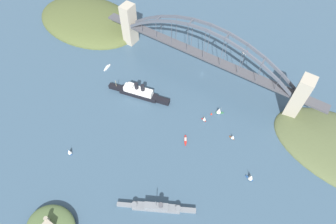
{
  "coord_description": "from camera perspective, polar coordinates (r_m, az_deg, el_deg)",
  "views": [
    {
      "loc": [
        -98.62,
        229.09,
        254.86
      ],
      "look_at": [
        0.0,
        78.97,
        8.0
      ],
      "focal_mm": 29.66,
      "sensor_mm": 36.0,
      "label": 1
    }
  ],
  "objects": [
    {
      "name": "small_boat_1",
      "position": [
        368.82,
        -12.39,
        8.96
      ],
      "size": [
        3.6,
        12.86,
        2.58
      ],
      "color": "silver",
      "rests_on": "ground"
    },
    {
      "name": "channel_marker_buoy",
      "position": [
        316.27,
        8.93,
        -0.34
      ],
      "size": [
        2.2,
        2.2,
        2.75
      ],
      "color": "red",
      "rests_on": "ground"
    },
    {
      "name": "small_boat_6",
      "position": [
        294.72,
        3.6,
        -5.77
      ],
      "size": [
        7.73,
        11.28,
        2.13
      ],
      "color": "#B2231E",
      "rests_on": "ground"
    },
    {
      "name": "small_boat_3",
      "position": [
        301.3,
        -19.64,
        -7.69
      ],
      "size": [
        7.01,
        4.48,
        8.06
      ],
      "color": "#234C8C",
      "rests_on": "ground"
    },
    {
      "name": "ground_plane",
      "position": [
        356.6,
        7.05,
        7.84
      ],
      "size": [
        1400.0,
        1400.0,
        0.0
      ],
      "primitive_type": "plane",
      "color": "#385166"
    },
    {
      "name": "small_boat_5",
      "position": [
        316.29,
        10.46,
        0.3
      ],
      "size": [
        8.95,
        7.08,
        9.42
      ],
      "color": "#2D6B3D",
      "rests_on": "ground"
    },
    {
      "name": "naval_cruiser",
      "position": [
        263.43,
        -2.31,
        -18.96
      ],
      "size": [
        64.61,
        37.21,
        17.82
      ],
      "color": "slate",
      "rests_on": "ground"
    },
    {
      "name": "small_boat_0",
      "position": [
        301.49,
        13.16,
        -5.02
      ],
      "size": [
        6.33,
        3.91,
        6.14
      ],
      "color": "brown",
      "rests_on": "ground"
    },
    {
      "name": "headland_east_shore",
      "position": [
        450.92,
        -15.68,
        17.53
      ],
      "size": [
        163.39,
        108.57,
        30.83
      ],
      "color": "#4C562D",
      "rests_on": "ground"
    },
    {
      "name": "harbor_arch_bridge",
      "position": [
        335.47,
        7.58,
        11.45
      ],
      "size": [
        287.59,
        16.97,
        71.47
      ],
      "color": "#ADA38E",
      "rests_on": "ground"
    },
    {
      "name": "ocean_liner",
      "position": [
        327.51,
        -6.04,
        4.07
      ],
      "size": [
        76.22,
        23.49,
        20.45
      ],
      "color": "black",
      "rests_on": "ground"
    },
    {
      "name": "small_boat_4",
      "position": [
        283.15,
        16.66,
        -12.73
      ],
      "size": [
        8.09,
        5.11,
        8.89
      ],
      "color": "#234C8C",
      "rests_on": "ground"
    },
    {
      "name": "small_boat_2",
      "position": [
        308.39,
        7.49,
        -1.36
      ],
      "size": [
        6.24,
        3.97,
        7.19
      ],
      "color": "#B2231E",
      "rests_on": "ground"
    },
    {
      "name": "seaplane_taxiing_near_bridge",
      "position": [
        392.85,
        15.57,
        11.71
      ],
      "size": [
        9.96,
        8.29,
        4.97
      ],
      "color": "#B7B7B2",
      "rests_on": "ground"
    }
  ]
}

